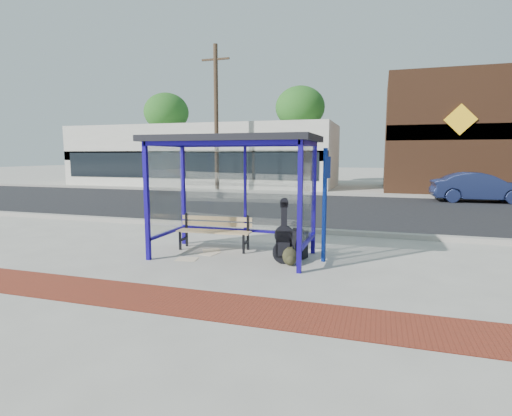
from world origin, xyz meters
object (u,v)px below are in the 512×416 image
(bench, at_px, (215,230))
(parked_car, at_px, (480,187))
(backpack, at_px, (290,257))
(guitar_bag, at_px, (284,241))
(suitcase, at_px, (298,244))

(bench, xyz_separation_m, parked_car, (7.56, 11.61, 0.22))
(backpack, xyz_separation_m, parked_car, (5.71, 12.39, 0.49))
(guitar_bag, bearing_deg, backpack, -49.18)
(bench, height_order, parked_car, parked_car)
(bench, height_order, suitcase, bench)
(guitar_bag, distance_m, backpack, 0.32)
(backpack, height_order, parked_car, parked_car)
(suitcase, distance_m, backpack, 0.60)
(suitcase, relative_size, backpack, 1.77)
(parked_car, bearing_deg, bench, 143.68)
(bench, relative_size, parked_car, 0.42)
(guitar_bag, bearing_deg, suitcase, 56.55)
(guitar_bag, bearing_deg, parked_car, 51.21)
(bench, relative_size, backpack, 4.78)
(bench, xyz_separation_m, guitar_bag, (1.70, -0.67, -0.00))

